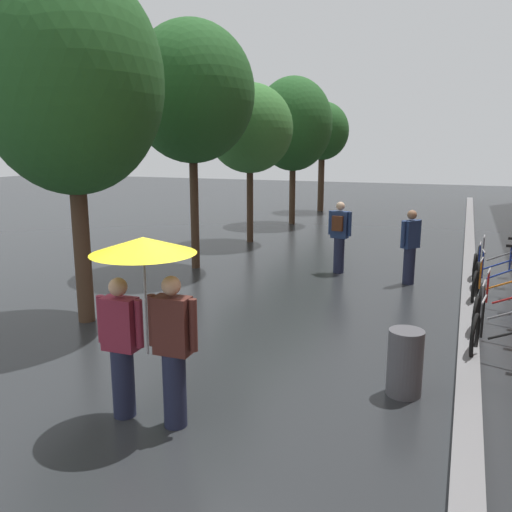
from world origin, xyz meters
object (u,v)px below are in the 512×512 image
Objects in this scene: couple_under_umbrella at (145,300)px; litter_bin at (405,363)px; parked_bicycle_6 at (502,261)px; parked_bicycle_4 at (504,278)px; street_tree_0 at (70,81)px; parked_bicycle_3 at (503,290)px; parked_bicycle_1 at (510,320)px; street_tree_1 at (192,93)px; pedestrian_walking_far at (339,236)px; street_tree_4 at (322,132)px; pedestrian_walking_midground at (410,247)px; street_tree_2 at (250,129)px; street_tree_3 at (293,124)px; parked_bicycle_5 at (499,269)px.

couple_under_umbrella is 2.51× the size of litter_bin.
parked_bicycle_6 reaches higher than litter_bin.
parked_bicycle_4 is at bearing 75.20° from litter_bin.
parked_bicycle_3 is (6.98, 3.51, -3.75)m from street_tree_0.
parked_bicycle_6 is (0.11, 4.80, 0.00)m from parked_bicycle_1.
parked_bicycle_1 is at bearing 60.95° from litter_bin.
parked_bicycle_4 is at bearing 0.48° from street_tree_1.
street_tree_1 is 2.83× the size of couple_under_umbrella.
parked_bicycle_4 is 0.65× the size of pedestrian_walking_far.
parked_bicycle_1 is (7.27, -15.69, -3.33)m from street_tree_4.
street_tree_1 reaches higher than parked_bicycle_1.
street_tree_0 reaches higher than pedestrian_walking_midground.
litter_bin is at bearing -8.41° from street_tree_0.
couple_under_umbrella reaches higher than pedestrian_walking_far.
couple_under_umbrella reaches higher than litter_bin.
parked_bicycle_1 is 0.65× the size of pedestrian_walking_far.
parked_bicycle_4 is at bearing -8.72° from pedestrian_walking_midground.
street_tree_2 reaches higher than pedestrian_walking_far.
pedestrian_walking_far reaches higher than pedestrian_walking_midground.
street_tree_4 is 2.38× the size of couple_under_umbrella.
parked_bicycle_4 is at bearing -91.62° from parked_bicycle_6.
pedestrian_walking_far reaches higher than parked_bicycle_6.
street_tree_3 is 15.91m from couple_under_umbrella.
street_tree_4 is at bearing 99.41° from couple_under_umbrella.
parked_bicycle_5 is at bearing 77.60° from litter_bin.
parked_bicycle_3 is (7.26, -9.30, -3.51)m from street_tree_3.
street_tree_2 is at bearing 157.32° from parked_bicycle_5.
litter_bin is (5.80, -5.29, -3.90)m from street_tree_1.
parked_bicycle_6 is 0.63× the size of pedestrian_walking_far.
parked_bicycle_3 is at bearing -90.26° from parked_bicycle_5.
parked_bicycle_1 is at bearing -21.71° from street_tree_1.
parked_bicycle_5 is 0.64× the size of pedestrian_walking_far.
parked_bicycle_1 is 1.03× the size of parked_bicycle_6.
litter_bin is at bearing -66.61° from street_tree_3.
street_tree_0 is 7.73m from pedestrian_walking_midground.
street_tree_1 reaches higher than litter_bin.
parked_bicycle_4 is 1.33× the size of litter_bin.
parked_bicycle_6 is at bearing 38.58° from pedestrian_walking_midground.
parked_bicycle_4 is (7.21, 0.06, -3.95)m from street_tree_1.
parked_bicycle_4 and parked_bicycle_6 have the same top height.
pedestrian_walking_midground is at bearing -33.77° from street_tree_2.
pedestrian_walking_far is at bearing 134.64° from parked_bicycle_1.
street_tree_4 is 14.36m from parked_bicycle_5.
street_tree_4 is 5.98× the size of litter_bin.
pedestrian_walking_midground is at bearing -163.62° from parked_bicycle_5.
street_tree_0 is at bearing 139.44° from couple_under_umbrella.
parked_bicycle_4 is at bearing 32.68° from street_tree_0.
street_tree_2 is 4.48× the size of parked_bicycle_5.
street_tree_0 is at bearing 171.59° from litter_bin.
street_tree_3 reaches higher than parked_bicycle_3.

